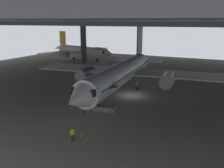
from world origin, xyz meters
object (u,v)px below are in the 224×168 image
at_px(crew_worker_by_stairs, 83,109).
at_px(traffic_cone_orange, 81,136).
at_px(airplane_distant, 81,51).
at_px(crew_worker_near_nose, 72,134).
at_px(airplane_main, 121,73).
at_px(boarding_stairs, 103,106).

xyz_separation_m(crew_worker_by_stairs, traffic_cone_orange, (3.57, -6.18, -0.72)).
distance_m(airplane_distant, traffic_cone_orange, 61.80).
relative_size(crew_worker_near_nose, crew_worker_by_stairs, 0.93).
relative_size(crew_worker_by_stairs, airplane_distant, 0.06).
bearing_deg(airplane_distant, airplane_main, -47.56).
height_order(boarding_stairs, traffic_cone_orange, boarding_stairs).
xyz_separation_m(boarding_stairs, airplane_distant, (-31.06, 42.72, 2.31)).
xyz_separation_m(boarding_stairs, crew_worker_by_stairs, (-1.44, -3.16, 0.27)).
distance_m(airplane_main, airplane_distant, 43.48).
height_order(crew_worker_by_stairs, airplane_distant, airplane_distant).
distance_m(boarding_stairs, crew_worker_near_nose, 10.62).
height_order(airplane_main, boarding_stairs, airplane_main).
bearing_deg(airplane_distant, crew_worker_near_nose, -58.33).
relative_size(boarding_stairs, airplane_distant, 0.17).
distance_m(boarding_stairs, airplane_distant, 52.86).
xyz_separation_m(airplane_distant, traffic_cone_orange, (33.19, -52.05, -2.76)).
xyz_separation_m(airplane_main, boarding_stairs, (1.71, -10.63, -2.82)).
relative_size(boarding_stairs, traffic_cone_orange, 7.97).
height_order(boarding_stairs, crew_worker_near_nose, boarding_stairs).
xyz_separation_m(boarding_stairs, crew_worker_near_nose, (1.76, -10.48, 0.19)).
height_order(crew_worker_near_nose, traffic_cone_orange, crew_worker_near_nose).
bearing_deg(boarding_stairs, airplane_main, 99.16).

